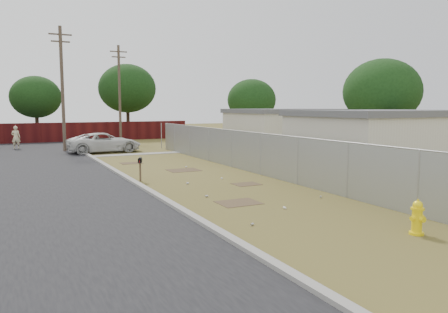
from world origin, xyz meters
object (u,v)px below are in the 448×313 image
mailbox (140,162)px  pickup_truck (104,143)px  fire_hydrant (417,218)px  pedestrian (16,137)px

mailbox → pickup_truck: 13.06m
fire_hydrant → mailbox: mailbox is taller
fire_hydrant → mailbox: 11.81m
fire_hydrant → pedestrian: size_ratio=0.52×
fire_hydrant → mailbox: size_ratio=0.87×
mailbox → pickup_truck: pickup_truck is taller
mailbox → pickup_truck: bearing=85.4°
pickup_truck → mailbox: bearing=171.6°
mailbox → pickup_truck: size_ratio=0.21×
mailbox → pedestrian: bearing=103.7°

